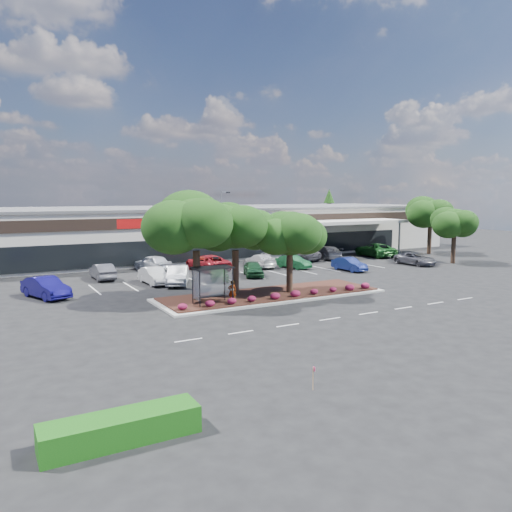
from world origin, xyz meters
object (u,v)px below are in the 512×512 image
light_pole (222,228)px  car_0 (46,287)px  car_1 (154,276)px  survey_stake (313,375)px

light_pole → car_0: bearing=-144.3°
car_0 → car_1: car_0 is taller
light_pole → car_1: light_pole is taller
survey_stake → car_1: car_1 is taller
survey_stake → car_0: (-7.27, 24.81, 0.19)m
survey_stake → car_1: 26.75m
survey_stake → light_pole: bearing=69.6°
light_pole → car_1: bearing=-133.1°
car_1 → light_pole: bearing=44.7°
car_1 → car_0: bearing=-170.6°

